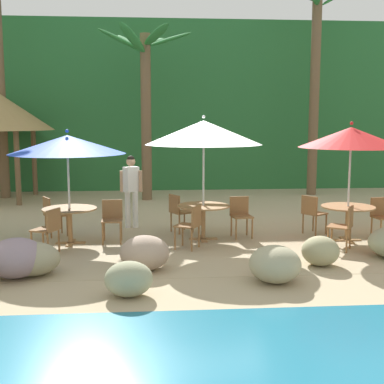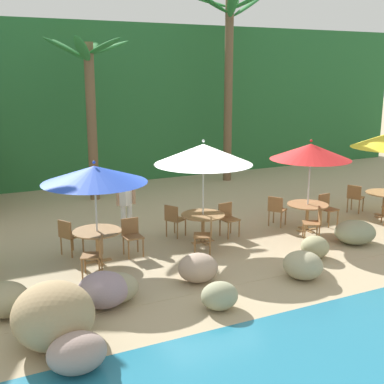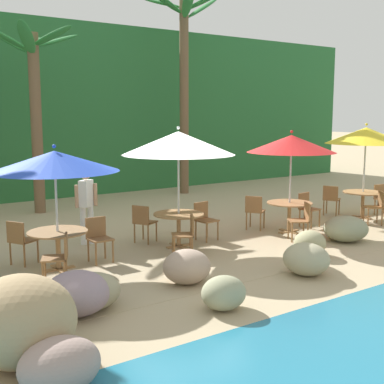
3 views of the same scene
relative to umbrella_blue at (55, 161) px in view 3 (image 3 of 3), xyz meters
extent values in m
plane|color=tan|center=(2.74, 0.09, -2.03)|extent=(120.00, 120.00, 0.00)
cube|color=tan|center=(2.74, 0.09, -2.03)|extent=(18.00, 5.20, 0.01)
cube|color=#286633|center=(2.74, 9.09, 0.97)|extent=(28.00, 2.40, 6.00)
ellipsoid|color=#999F75|center=(-1.55, -2.99, -1.64)|extent=(1.24, 1.34, 0.79)
ellipsoid|color=tan|center=(1.54, -1.98, -1.74)|extent=(0.84, 0.79, 0.59)
ellipsoid|color=tan|center=(4.59, -1.96, -1.77)|extent=(0.65, 0.65, 0.52)
ellipsoid|color=gray|center=(-1.47, -4.10, -1.74)|extent=(0.87, 0.74, 0.58)
ellipsoid|color=gray|center=(-0.29, -2.15, -1.76)|extent=(0.91, 0.81, 0.55)
ellipsoid|color=#9D9D79|center=(1.33, -3.28, -1.78)|extent=(0.70, 0.61, 0.51)
ellipsoid|color=tan|center=(3.58, -2.80, -1.74)|extent=(0.81, 0.86, 0.58)
ellipsoid|color=gray|center=(-0.52, -2.22, -1.71)|extent=(0.94, 0.98, 0.64)
ellipsoid|color=gray|center=(6.16, -1.60, -1.74)|extent=(1.05, 0.96, 0.58)
ellipsoid|color=tan|center=(-1.63, -3.26, -1.51)|extent=(1.29, 1.34, 1.05)
cylinder|color=silver|center=(0.00, 0.00, -0.96)|extent=(0.04, 0.04, 2.13)
cone|color=blue|center=(0.00, 0.00, 0.00)|extent=(2.33, 2.33, 0.37)
sphere|color=blue|center=(0.00, 0.00, 0.27)|extent=(0.07, 0.07, 0.07)
cube|color=#A37547|center=(0.00, 0.00, -2.02)|extent=(0.60, 0.12, 0.03)
cube|color=#A37547|center=(0.00, 0.00, -2.02)|extent=(0.12, 0.60, 0.03)
cylinder|color=#A37547|center=(0.00, 0.00, -1.66)|extent=(0.09, 0.09, 0.71)
cylinder|color=#A37547|center=(0.00, 0.00, -1.31)|extent=(1.10, 1.10, 0.03)
cylinder|color=olive|center=(1.03, -0.17, -1.81)|extent=(0.04, 0.04, 0.45)
cylinder|color=olive|center=(0.67, -0.17, -1.81)|extent=(0.04, 0.04, 0.45)
cylinder|color=olive|center=(1.03, 0.19, -1.81)|extent=(0.04, 0.04, 0.45)
cylinder|color=olive|center=(0.67, 0.19, -1.81)|extent=(0.04, 0.04, 0.45)
cube|color=olive|center=(0.85, 0.01, -1.57)|extent=(0.42, 0.42, 0.03)
cube|color=olive|center=(0.85, 0.21, -1.37)|extent=(0.42, 0.04, 0.42)
cylinder|color=olive|center=(-0.34, 0.99, -1.81)|extent=(0.04, 0.04, 0.45)
cylinder|color=olive|center=(-0.17, 0.67, -1.81)|extent=(0.04, 0.04, 0.45)
cylinder|color=olive|center=(-0.66, 0.81, -1.81)|extent=(0.04, 0.04, 0.45)
cylinder|color=olive|center=(-0.48, 0.50, -1.81)|extent=(0.04, 0.04, 0.45)
cube|color=olive|center=(-0.41, 0.74, -1.57)|extent=(0.57, 0.57, 0.03)
cube|color=olive|center=(-0.59, 0.65, -1.37)|extent=(0.24, 0.38, 0.42)
cylinder|color=olive|center=(-0.58, -0.87, -1.81)|extent=(0.04, 0.04, 0.45)
cylinder|color=olive|center=(-0.44, -0.54, -1.81)|extent=(0.04, 0.04, 0.45)
cylinder|color=olive|center=(-0.26, -1.01, -1.81)|extent=(0.04, 0.04, 0.45)
cylinder|color=olive|center=(-0.11, -0.69, -1.81)|extent=(0.04, 0.04, 0.45)
cube|color=olive|center=(-0.35, -0.78, -1.57)|extent=(0.55, 0.55, 0.03)
cube|color=olive|center=(-0.16, -0.86, -1.37)|extent=(0.20, 0.40, 0.42)
cylinder|color=silver|center=(2.76, 0.15, -0.85)|extent=(0.04, 0.04, 2.36)
cone|color=white|center=(2.76, 0.15, 0.23)|extent=(2.43, 2.43, 0.49)
sphere|color=white|center=(2.76, 0.15, 0.55)|extent=(0.07, 0.07, 0.07)
cube|color=#A37547|center=(2.76, 0.15, -2.02)|extent=(0.60, 0.12, 0.03)
cube|color=#A37547|center=(2.76, 0.15, -2.02)|extent=(0.12, 0.60, 0.03)
cylinder|color=#A37547|center=(2.76, 0.15, -1.66)|extent=(0.09, 0.09, 0.71)
cylinder|color=#A37547|center=(2.76, 0.15, -1.31)|extent=(1.10, 1.10, 0.03)
cylinder|color=olive|center=(3.80, 0.11, -1.81)|extent=(0.04, 0.04, 0.45)
cylinder|color=olive|center=(3.45, 0.06, -1.81)|extent=(0.04, 0.04, 0.45)
cylinder|color=olive|center=(3.75, 0.46, -1.81)|extent=(0.04, 0.04, 0.45)
cylinder|color=olive|center=(3.40, 0.41, -1.81)|extent=(0.04, 0.04, 0.45)
cube|color=olive|center=(3.60, 0.26, -1.57)|extent=(0.47, 0.47, 0.03)
cube|color=olive|center=(3.57, 0.46, -1.37)|extent=(0.42, 0.09, 0.42)
cylinder|color=olive|center=(2.42, 1.13, -1.81)|extent=(0.04, 0.04, 0.45)
cylinder|color=olive|center=(2.59, 0.82, -1.81)|extent=(0.04, 0.04, 0.45)
cylinder|color=olive|center=(2.10, 0.96, -1.81)|extent=(0.04, 0.04, 0.45)
cylinder|color=olive|center=(2.28, 0.65, -1.81)|extent=(0.04, 0.04, 0.45)
cube|color=olive|center=(2.35, 0.89, -1.57)|extent=(0.57, 0.57, 0.03)
cube|color=olive|center=(2.17, 0.79, -1.37)|extent=(0.23, 0.39, 0.42)
cylinder|color=olive|center=(2.12, -0.68, -1.81)|extent=(0.04, 0.04, 0.45)
cylinder|color=olive|center=(2.28, -0.36, -1.81)|extent=(0.04, 0.04, 0.45)
cylinder|color=olive|center=(2.43, -0.85, -1.81)|extent=(0.04, 0.04, 0.45)
cylinder|color=olive|center=(2.60, -0.53, -1.81)|extent=(0.04, 0.04, 0.45)
cube|color=olive|center=(2.36, -0.61, -1.57)|extent=(0.57, 0.57, 0.03)
cube|color=olive|center=(2.53, -0.70, -1.37)|extent=(0.23, 0.39, 0.42)
cylinder|color=silver|center=(5.75, -0.21, -0.90)|extent=(0.04, 0.04, 2.27)
cone|color=red|center=(5.75, -0.21, 0.14)|extent=(2.14, 2.14, 0.42)
sphere|color=red|center=(5.75, -0.21, 0.42)|extent=(0.07, 0.07, 0.07)
cube|color=#A37547|center=(5.75, -0.21, -2.02)|extent=(0.60, 0.12, 0.03)
cube|color=#A37547|center=(5.75, -0.21, -2.02)|extent=(0.12, 0.60, 0.03)
cylinder|color=#A37547|center=(5.75, -0.21, -1.66)|extent=(0.09, 0.09, 0.71)
cylinder|color=#A37547|center=(5.75, -0.21, -1.31)|extent=(1.10, 1.10, 0.03)
cylinder|color=olive|center=(6.79, -0.26, -1.81)|extent=(0.04, 0.04, 0.45)
cylinder|color=olive|center=(6.44, -0.30, -1.81)|extent=(0.04, 0.04, 0.45)
cylinder|color=olive|center=(6.75, 0.09, -1.81)|extent=(0.04, 0.04, 0.45)
cylinder|color=olive|center=(6.39, 0.05, -1.81)|extent=(0.04, 0.04, 0.45)
cube|color=olive|center=(6.59, -0.10, -1.57)|extent=(0.47, 0.47, 0.03)
cube|color=olive|center=(6.57, 0.09, -1.37)|extent=(0.42, 0.09, 0.42)
cylinder|color=olive|center=(5.33, 0.74, -1.81)|extent=(0.04, 0.04, 0.45)
cylinder|color=olive|center=(5.53, 0.45, -1.81)|extent=(0.04, 0.04, 0.45)
cylinder|color=olive|center=(5.03, 0.55, -1.81)|extent=(0.04, 0.04, 0.45)
cylinder|color=olive|center=(5.23, 0.25, -1.81)|extent=(0.04, 0.04, 0.45)
cube|color=olive|center=(5.28, 0.50, -1.57)|extent=(0.58, 0.58, 0.03)
cube|color=olive|center=(5.11, 0.39, -1.37)|extent=(0.26, 0.37, 0.42)
cylinder|color=olive|center=(5.06, -1.00, -1.81)|extent=(0.04, 0.04, 0.45)
cylinder|color=olive|center=(5.25, -0.69, -1.81)|extent=(0.04, 0.04, 0.45)
cylinder|color=olive|center=(5.37, -1.18, -1.81)|extent=(0.04, 0.04, 0.45)
cylinder|color=olive|center=(5.55, -0.88, -1.81)|extent=(0.04, 0.04, 0.45)
cube|color=olive|center=(5.31, -0.94, -1.57)|extent=(0.58, 0.58, 0.03)
cube|color=olive|center=(5.48, -1.04, -1.37)|extent=(0.25, 0.38, 0.42)
cylinder|color=silver|center=(8.66, -0.14, -0.83)|extent=(0.04, 0.04, 2.39)
cone|color=yellow|center=(8.66, -0.14, 0.26)|extent=(2.19, 2.19, 0.44)
sphere|color=yellow|center=(8.66, -0.14, 0.56)|extent=(0.07, 0.07, 0.07)
cube|color=#A37547|center=(8.66, -0.14, -2.02)|extent=(0.60, 0.12, 0.03)
cube|color=#A37547|center=(8.66, -0.14, -2.02)|extent=(0.12, 0.60, 0.03)
cylinder|color=#A37547|center=(8.66, -0.14, -1.66)|extent=(0.09, 0.09, 0.71)
cylinder|color=#A37547|center=(8.66, -0.14, -1.31)|extent=(1.10, 1.10, 0.03)
cylinder|color=olive|center=(9.70, -0.09, -1.81)|extent=(0.04, 0.04, 0.45)
cylinder|color=olive|center=(9.35, -0.05, -1.81)|extent=(0.04, 0.04, 0.45)
cube|color=olive|center=(9.53, -0.05, -1.37)|extent=(0.42, 0.09, 0.42)
cylinder|color=olive|center=(8.34, 0.85, -1.81)|extent=(0.04, 0.04, 0.45)
cylinder|color=olive|center=(8.51, 0.54, -1.81)|extent=(0.04, 0.04, 0.45)
cylinder|color=olive|center=(8.03, 0.69, -1.81)|extent=(0.04, 0.04, 0.45)
cylinder|color=olive|center=(8.19, 0.37, -1.81)|extent=(0.04, 0.04, 0.45)
cube|color=olive|center=(8.27, 0.61, -1.57)|extent=(0.57, 0.57, 0.03)
cube|color=olive|center=(8.09, 0.52, -1.37)|extent=(0.23, 0.39, 0.42)
cylinder|color=olive|center=(7.93, -0.88, -1.81)|extent=(0.04, 0.04, 0.45)
cylinder|color=olive|center=(8.13, -0.59, -1.81)|extent=(0.04, 0.04, 0.45)
cylinder|color=olive|center=(8.22, -1.09, -1.81)|extent=(0.04, 0.04, 0.45)
cylinder|color=olive|center=(8.42, -0.79, -1.81)|extent=(0.04, 0.04, 0.45)
cube|color=olive|center=(8.18, -0.84, -1.57)|extent=(0.58, 0.58, 0.03)
cube|color=olive|center=(8.34, -0.95, -1.37)|extent=(0.27, 0.37, 0.42)
cylinder|color=brown|center=(1.52, 5.74, 0.53)|extent=(0.32, 0.32, 5.13)
ellipsoid|color=#2D7A38|center=(2.26, 5.87, 2.94)|extent=(1.50, 0.60, 0.58)
ellipsoid|color=#2D7A38|center=(1.83, 6.42, 2.97)|extent=(0.94, 1.49, 0.50)
ellipsoid|color=#2D7A38|center=(1.06, 6.33, 2.86)|extent=(1.14, 1.31, 0.79)
ellipsoid|color=#2D7A38|center=(0.78, 5.67, 2.88)|extent=(1.44, 0.49, 0.73)
ellipsoid|color=#2D7A38|center=(1.16, 5.09, 2.85)|extent=(0.98, 1.38, 0.80)
ellipsoid|color=#2D7A38|center=(1.85, 5.07, 2.95)|extent=(0.96, 1.47, 0.55)
cylinder|color=brown|center=(7.08, 6.44, 1.42)|extent=(0.32, 0.32, 6.90)
ellipsoid|color=#2D7A38|center=(7.96, 6.55, 4.60)|extent=(1.62, 0.54, 1.00)
ellipsoid|color=#2D7A38|center=(7.65, 7.13, 4.71)|extent=(1.37, 1.55, 0.68)
ellipsoid|color=#2D7A38|center=(6.70, 7.24, 4.73)|extent=(1.08, 1.72, 0.59)
cylinder|color=white|center=(1.11, 1.48, -1.60)|extent=(0.13, 0.13, 0.86)
cylinder|color=white|center=(1.29, 1.48, -1.60)|extent=(0.13, 0.13, 0.86)
cube|color=white|center=(1.20, 1.48, -0.88)|extent=(0.39, 0.37, 0.58)
cylinder|color=tan|center=(0.98, 1.48, -0.93)|extent=(0.08, 0.08, 0.50)
cylinder|color=tan|center=(1.42, 1.48, -0.93)|extent=(0.08, 0.08, 0.50)
sphere|color=tan|center=(1.20, 1.48, -0.47)|extent=(0.21, 0.21, 0.21)
sphere|color=black|center=(1.20, 1.48, -0.42)|extent=(0.18, 0.18, 0.18)
camera|label=1|loc=(1.68, -10.45, 0.50)|focal=47.99mm
camera|label=2|loc=(-2.87, -10.71, 2.20)|focal=47.52mm
camera|label=3|loc=(-3.15, -8.98, 0.85)|focal=47.82mm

